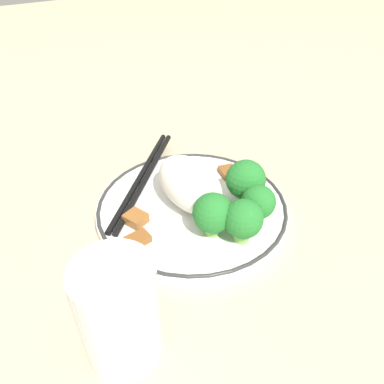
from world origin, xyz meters
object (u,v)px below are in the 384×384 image
at_px(broccoli_mid_left, 246,180).
at_px(drinking_glass, 119,313).
at_px(broccoli_back_left, 213,213).
at_px(chopsticks, 143,177).
at_px(broccoli_back_right, 258,203).
at_px(broccoli_back_center, 243,220).
at_px(plate, 192,207).

height_order(broccoli_mid_left, drinking_glass, drinking_glass).
distance_m(broccoli_back_left, chopsticks, 0.15).
height_order(broccoli_back_right, drinking_glass, drinking_glass).
relative_size(broccoli_back_center, broccoli_mid_left, 0.90).
distance_m(broccoli_back_center, chopsticks, 0.18).
xyz_separation_m(broccoli_back_right, broccoli_mid_left, (0.04, -0.01, 0.01)).
xyz_separation_m(broccoli_back_right, chopsticks, (0.15, 0.08, -0.02)).
relative_size(chopsticks, drinking_glass, 1.72).
relative_size(broccoli_back_left, chopsticks, 0.30).
height_order(plate, drinking_glass, drinking_glass).
bearing_deg(broccoli_back_left, broccoli_back_center, -139.63).
height_order(broccoli_back_right, chopsticks, broccoli_back_right).
height_order(broccoli_back_left, drinking_glass, drinking_glass).
distance_m(broccoli_back_right, chopsticks, 0.17).
height_order(plate, chopsticks, chopsticks).
bearing_deg(broccoli_back_right, broccoli_back_center, 114.96).
bearing_deg(broccoli_back_right, chopsticks, 27.84).
xyz_separation_m(broccoli_back_center, broccoli_back_right, (0.02, -0.04, -0.00)).
bearing_deg(drinking_glass, chopsticks, -29.86).
bearing_deg(broccoli_back_left, broccoli_mid_left, -67.89).
distance_m(plate, drinking_glass, 0.21).
bearing_deg(chopsticks, broccoli_mid_left, -141.46).
distance_m(broccoli_back_center, drinking_glass, 0.17).
bearing_deg(broccoli_mid_left, drinking_glass, 115.17).
relative_size(plate, chopsticks, 1.36).
bearing_deg(chopsticks, plate, -160.66).
bearing_deg(broccoli_back_right, broccoli_back_left, 80.25).
bearing_deg(broccoli_back_center, broccoli_back_left, 40.37).
bearing_deg(broccoli_back_center, broccoli_back_right, -65.04).
relative_size(broccoli_back_right, drinking_glass, 0.47).
height_order(broccoli_back_left, chopsticks, broccoli_back_left).
relative_size(broccoli_back_right, chopsticks, 0.27).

